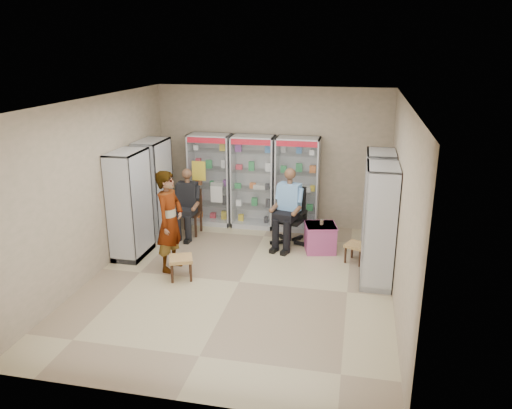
% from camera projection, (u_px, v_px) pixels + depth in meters
% --- Properties ---
extents(floor, '(6.00, 6.00, 0.00)m').
position_uv_depth(floor, '(239.00, 282.00, 8.39)').
color(floor, tan).
rests_on(floor, ground).
extents(room_shell, '(5.02, 6.02, 3.01)m').
position_uv_depth(room_shell, '(238.00, 168.00, 7.79)').
color(room_shell, tan).
rests_on(room_shell, ground).
extents(cabinet_back_left, '(0.90, 0.50, 2.00)m').
position_uv_depth(cabinet_back_left, '(211.00, 180.00, 10.88)').
color(cabinet_back_left, '#A5A6AC').
rests_on(cabinet_back_left, floor).
extents(cabinet_back_mid, '(0.90, 0.50, 2.00)m').
position_uv_depth(cabinet_back_mid, '(253.00, 182.00, 10.70)').
color(cabinet_back_mid, silver).
rests_on(cabinet_back_mid, floor).
extents(cabinet_back_right, '(0.90, 0.50, 2.00)m').
position_uv_depth(cabinet_back_right, '(297.00, 184.00, 10.51)').
color(cabinet_back_right, '#A5A6AC').
rests_on(cabinet_back_right, floor).
extents(cabinet_right_far, '(0.90, 0.50, 2.00)m').
position_uv_depth(cabinet_right_far, '(377.00, 205.00, 9.14)').
color(cabinet_right_far, '#A8ABB0').
rests_on(cabinet_right_far, floor).
extents(cabinet_right_near, '(0.90, 0.50, 2.00)m').
position_uv_depth(cabinet_right_near, '(379.00, 226.00, 8.11)').
color(cabinet_right_near, '#A1A2A8').
rests_on(cabinet_right_near, floor).
extents(cabinet_left_far, '(0.90, 0.50, 2.00)m').
position_uv_depth(cabinet_left_far, '(154.00, 189.00, 10.20)').
color(cabinet_left_far, '#9EA1A5').
rests_on(cabinet_left_far, floor).
extents(cabinet_left_near, '(0.90, 0.50, 2.00)m').
position_uv_depth(cabinet_left_near, '(130.00, 205.00, 9.17)').
color(cabinet_left_near, silver).
rests_on(cabinet_left_near, floor).
extents(wooden_chair, '(0.42, 0.42, 0.94)m').
position_uv_depth(wooden_chair, '(190.00, 212.00, 10.41)').
color(wooden_chair, black).
rests_on(wooden_chair, floor).
extents(seated_customer, '(0.44, 0.60, 1.34)m').
position_uv_depth(seated_customer, '(189.00, 204.00, 10.31)').
color(seated_customer, black).
rests_on(seated_customer, floor).
extents(office_chair, '(0.77, 0.77, 1.16)m').
position_uv_depth(office_chair, '(290.00, 216.00, 9.84)').
color(office_chair, black).
rests_on(office_chair, floor).
extents(seated_shopkeeper, '(0.64, 0.77, 1.47)m').
position_uv_depth(seated_shopkeeper, '(290.00, 210.00, 9.74)').
color(seated_shopkeeper, '#77C0EC').
rests_on(seated_shopkeeper, floor).
extents(pink_trunk, '(0.66, 0.65, 0.54)m').
position_uv_depth(pink_trunk, '(320.00, 238.00, 9.58)').
color(pink_trunk, '#B84996').
rests_on(pink_trunk, floor).
extents(tea_glass, '(0.07, 0.07, 0.09)m').
position_uv_depth(tea_glass, '(322.00, 222.00, 9.50)').
color(tea_glass, '#621908').
rests_on(tea_glass, pink_trunk).
extents(woven_stool_a, '(0.47, 0.47, 0.36)m').
position_uv_depth(woven_stool_a, '(356.00, 253.00, 9.11)').
color(woven_stool_a, olive).
rests_on(woven_stool_a, floor).
extents(woven_stool_b, '(0.50, 0.50, 0.39)m').
position_uv_depth(woven_stool_b, '(181.00, 268.00, 8.47)').
color(woven_stool_b, '#A68C46').
rests_on(woven_stool_b, floor).
extents(standing_man, '(0.51, 0.70, 1.79)m').
position_uv_depth(standing_man, '(170.00, 221.00, 8.63)').
color(standing_man, gray).
rests_on(standing_man, floor).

